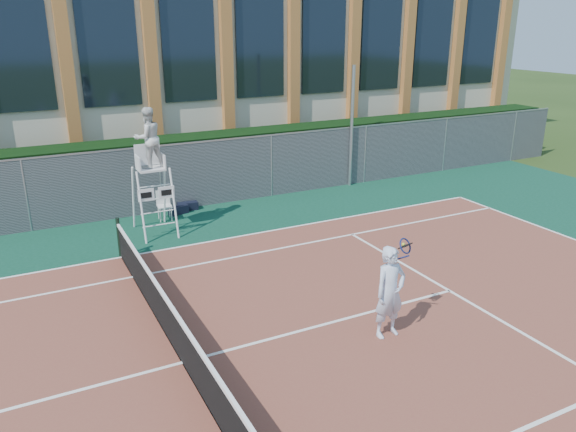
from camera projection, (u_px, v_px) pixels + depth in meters
name	position (u px, v px, depth m)	size (l,w,h in m)	color
ground	(183.00, 364.00, 10.32)	(120.00, 120.00, 0.00)	#233814
apron	(168.00, 338.00, 11.16)	(36.00, 20.00, 0.01)	#0D3A27
tennis_court	(183.00, 363.00, 10.32)	(23.77, 10.97, 0.02)	brown
tennis_net	(181.00, 338.00, 10.15)	(0.10, 11.30, 1.10)	black
fence	(97.00, 188.00, 17.37)	(40.00, 0.06, 2.20)	#595E60
hedge	(91.00, 179.00, 18.38)	(40.00, 1.40, 2.20)	black
building	(53.00, 67.00, 24.07)	(45.00, 10.60, 8.22)	beige
steel_pole	(352.00, 127.00, 20.89)	(0.12, 0.12, 4.50)	#9EA0A5
umpire_chair	(148.00, 141.00, 15.92)	(1.05, 1.61, 3.76)	white
plastic_chair	(164.00, 203.00, 17.71)	(0.47, 0.47, 0.93)	silver
sports_bag_near	(178.00, 210.00, 18.32)	(0.64, 0.26, 0.27)	black
sports_bag_far	(188.00, 206.00, 18.72)	(0.66, 0.29, 0.27)	black
tennis_player	(390.00, 292.00, 10.93)	(1.04, 0.71, 1.88)	silver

